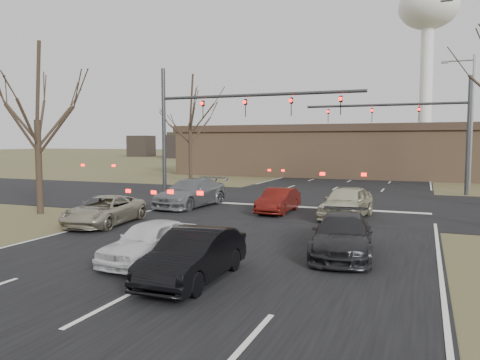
{
  "coord_description": "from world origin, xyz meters",
  "views": [
    {
      "loc": [
        6.36,
        -11.87,
        3.6
      ],
      "look_at": [
        -0.83,
        6.24,
        2.0
      ],
      "focal_mm": 35.0,
      "sensor_mm": 36.0,
      "label": 1
    }
  ],
  "objects_px": {
    "streetlight_right_far": "(469,115)",
    "car_black_hatch": "(194,256)",
    "mast_arm_near": "(213,116)",
    "mast_arm_far": "(424,121)",
    "car_silver_ahead": "(347,202)",
    "car_silver_suv": "(104,211)",
    "car_white_sedan": "(150,241)",
    "car_charcoal_sedan": "(342,235)",
    "car_red_ahead": "(278,201)",
    "water_tower": "(428,17)",
    "car_grey_ahead": "(191,193)",
    "building": "(380,151)"
  },
  "relations": [
    {
      "from": "streetlight_right_far",
      "to": "car_black_hatch",
      "type": "bearing_deg",
      "value": -106.6
    },
    {
      "from": "mast_arm_near",
      "to": "car_black_hatch",
      "type": "relative_size",
      "value": 2.98
    },
    {
      "from": "streetlight_right_far",
      "to": "mast_arm_near",
      "type": "bearing_deg",
      "value": -136.11
    },
    {
      "from": "mast_arm_far",
      "to": "car_silver_ahead",
      "type": "distance_m",
      "value": 13.91
    },
    {
      "from": "mast_arm_far",
      "to": "car_silver_suv",
      "type": "xyz_separation_m",
      "value": [
        -12.68,
        -18.4,
        -4.39
      ]
    },
    {
      "from": "car_white_sedan",
      "to": "car_charcoal_sedan",
      "type": "height_order",
      "value": "car_charcoal_sedan"
    },
    {
      "from": "car_silver_suv",
      "to": "car_black_hatch",
      "type": "xyz_separation_m",
      "value": [
        7.38,
        -5.91,
        0.04
      ]
    },
    {
      "from": "car_silver_suv",
      "to": "car_silver_ahead",
      "type": "relative_size",
      "value": 1.0
    },
    {
      "from": "mast_arm_near",
      "to": "streetlight_right_far",
      "type": "relative_size",
      "value": 1.21
    },
    {
      "from": "mast_arm_far",
      "to": "car_red_ahead",
      "type": "distance_m",
      "value": 14.68
    },
    {
      "from": "car_black_hatch",
      "to": "car_red_ahead",
      "type": "distance_m",
      "value": 12.08
    },
    {
      "from": "car_silver_suv",
      "to": "car_charcoal_sedan",
      "type": "bearing_deg",
      "value": -15.56
    },
    {
      "from": "water_tower",
      "to": "mast_arm_far",
      "type": "xyz_separation_m",
      "value": [
        0.18,
        -97.0,
        -30.45
      ]
    },
    {
      "from": "car_red_ahead",
      "to": "car_grey_ahead",
      "type": "bearing_deg",
      "value": 177.19
    },
    {
      "from": "streetlight_right_far",
      "to": "car_grey_ahead",
      "type": "xyz_separation_m",
      "value": [
        -15.0,
        -15.95,
        -4.82
      ]
    },
    {
      "from": "mast_arm_near",
      "to": "car_charcoal_sedan",
      "type": "relative_size",
      "value": 2.69
    },
    {
      "from": "building",
      "to": "car_silver_suv",
      "type": "xyz_separation_m",
      "value": [
        -8.5,
        -33.4,
        -2.04
      ]
    },
    {
      "from": "mast_arm_near",
      "to": "car_white_sedan",
      "type": "distance_m",
      "value": 14.4
    },
    {
      "from": "car_grey_ahead",
      "to": "car_red_ahead",
      "type": "xyz_separation_m",
      "value": [
        5.18,
        -0.36,
        -0.15
      ]
    },
    {
      "from": "mast_arm_near",
      "to": "car_red_ahead",
      "type": "bearing_deg",
      "value": -25.96
    },
    {
      "from": "car_silver_suv",
      "to": "mast_arm_near",
      "type": "bearing_deg",
      "value": 75.24
    },
    {
      "from": "mast_arm_near",
      "to": "water_tower",
      "type": "bearing_deg",
      "value": 84.01
    },
    {
      "from": "mast_arm_near",
      "to": "car_silver_ahead",
      "type": "height_order",
      "value": "mast_arm_near"
    },
    {
      "from": "streetlight_right_far",
      "to": "mast_arm_far",
      "type": "bearing_deg",
      "value": -128.11
    },
    {
      "from": "car_charcoal_sedan",
      "to": "car_grey_ahead",
      "type": "relative_size",
      "value": 0.85
    },
    {
      "from": "car_white_sedan",
      "to": "car_grey_ahead",
      "type": "bearing_deg",
      "value": 115.97
    },
    {
      "from": "building",
      "to": "car_black_hatch",
      "type": "relative_size",
      "value": 10.44
    },
    {
      "from": "mast_arm_near",
      "to": "car_silver_suv",
      "type": "height_order",
      "value": "mast_arm_near"
    },
    {
      "from": "streetlight_right_far",
      "to": "car_white_sedan",
      "type": "distance_m",
      "value": 29.48
    },
    {
      "from": "water_tower",
      "to": "car_white_sedan",
      "type": "distance_m",
      "value": 125.24
    },
    {
      "from": "water_tower",
      "to": "mast_arm_far",
      "type": "height_order",
      "value": "water_tower"
    },
    {
      "from": "car_charcoal_sedan",
      "to": "car_grey_ahead",
      "type": "distance_m",
      "value": 12.68
    },
    {
      "from": "water_tower",
      "to": "car_red_ahead",
      "type": "height_order",
      "value": "water_tower"
    },
    {
      "from": "car_black_hatch",
      "to": "mast_arm_near",
      "type": "bearing_deg",
      "value": 112.25
    },
    {
      "from": "mast_arm_near",
      "to": "car_grey_ahead",
      "type": "xyz_separation_m",
      "value": [
        -0.45,
        -1.95,
        -4.3
      ]
    },
    {
      "from": "car_silver_suv",
      "to": "car_grey_ahead",
      "type": "xyz_separation_m",
      "value": [
        0.82,
        6.45,
        0.15
      ]
    },
    {
      "from": "streetlight_right_far",
      "to": "car_grey_ahead",
      "type": "relative_size",
      "value": 1.88
    },
    {
      "from": "water_tower",
      "to": "car_silver_suv",
      "type": "distance_m",
      "value": 121.19
    },
    {
      "from": "car_black_hatch",
      "to": "car_grey_ahead",
      "type": "relative_size",
      "value": 0.76
    },
    {
      "from": "water_tower",
      "to": "car_black_hatch",
      "type": "xyz_separation_m",
      "value": [
        -5.12,
        -121.3,
        -34.8
      ]
    },
    {
      "from": "car_charcoal_sedan",
      "to": "car_grey_ahead",
      "type": "xyz_separation_m",
      "value": [
        -9.68,
        8.19,
        0.12
      ]
    },
    {
      "from": "building",
      "to": "car_white_sedan",
      "type": "distance_m",
      "value": 38.28
    },
    {
      "from": "water_tower",
      "to": "car_silver_ahead",
      "type": "distance_m",
      "value": 115.24
    },
    {
      "from": "streetlight_right_far",
      "to": "water_tower",
      "type": "bearing_deg",
      "value": 92.05
    },
    {
      "from": "mast_arm_far",
      "to": "car_silver_ahead",
      "type": "relative_size",
      "value": 2.47
    },
    {
      "from": "car_red_ahead",
      "to": "car_silver_suv",
      "type": "bearing_deg",
      "value": -133.43
    },
    {
      "from": "car_charcoal_sedan",
      "to": "car_red_ahead",
      "type": "distance_m",
      "value": 9.03
    },
    {
      "from": "car_black_hatch",
      "to": "car_red_ahead",
      "type": "bearing_deg",
      "value": 95.69
    },
    {
      "from": "car_silver_suv",
      "to": "car_charcoal_sedan",
      "type": "distance_m",
      "value": 10.64
    },
    {
      "from": "car_red_ahead",
      "to": "car_silver_ahead",
      "type": "xyz_separation_m",
      "value": [
        3.5,
        -0.55,
        0.15
      ]
    }
  ]
}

